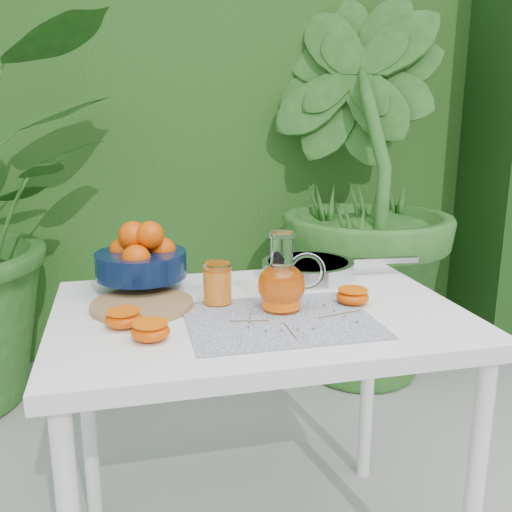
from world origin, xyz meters
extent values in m
cube|color=#174814|center=(0.00, 2.20, 1.25)|extent=(8.00, 1.20, 2.50)
imported|color=#285A1E|center=(0.83, 1.22, 0.89)|extent=(2.26, 2.26, 1.77)
cube|color=white|center=(0.09, 0.06, 0.73)|extent=(1.00, 0.70, 0.04)
cylinder|color=white|center=(0.54, -0.24, 0.35)|extent=(0.04, 0.04, 0.71)
cylinder|color=white|center=(-0.36, 0.36, 0.35)|extent=(0.04, 0.04, 0.71)
cylinder|color=white|center=(0.54, 0.36, 0.35)|extent=(0.04, 0.04, 0.71)
cube|color=#0C1747|center=(0.12, -0.03, 0.75)|extent=(0.44, 0.34, 0.00)
cylinder|color=olive|center=(-0.19, 0.13, 0.76)|extent=(0.25, 0.25, 0.02)
cylinder|color=black|center=(-0.19, 0.28, 0.77)|extent=(0.11, 0.11, 0.04)
cylinder|color=black|center=(-0.19, 0.28, 0.82)|extent=(0.30, 0.30, 0.07)
sphere|color=#E26102|center=(-0.23, 0.32, 0.85)|extent=(0.09, 0.09, 0.08)
sphere|color=#E26102|center=(-0.13, 0.30, 0.85)|extent=(0.09, 0.09, 0.08)
sphere|color=#E26102|center=(-0.20, 0.23, 0.85)|extent=(0.09, 0.09, 0.08)
sphere|color=#E26102|center=(-0.17, 0.35, 0.85)|extent=(0.09, 0.09, 0.08)
sphere|color=#E26102|center=(-0.20, 0.29, 0.90)|extent=(0.09, 0.09, 0.08)
sphere|color=#E26102|center=(-0.16, 0.27, 0.91)|extent=(0.09, 0.09, 0.07)
cylinder|color=white|center=(0.14, 0.04, 0.76)|extent=(0.11, 0.11, 0.01)
ellipsoid|color=white|center=(0.14, 0.04, 0.81)|extent=(0.14, 0.14, 0.11)
cylinder|color=white|center=(0.14, 0.04, 0.90)|extent=(0.06, 0.06, 0.08)
cylinder|color=white|center=(0.14, 0.04, 0.94)|extent=(0.07, 0.07, 0.01)
torus|color=white|center=(0.20, 0.02, 0.85)|extent=(0.09, 0.03, 0.09)
cylinder|color=#D34B04|center=(0.14, 0.04, 0.80)|extent=(0.11, 0.11, 0.08)
cylinder|color=white|center=(-0.01, 0.12, 0.81)|extent=(0.08, 0.08, 0.11)
cylinder|color=orange|center=(-0.01, 0.12, 0.80)|extent=(0.07, 0.07, 0.08)
cylinder|color=orange|center=(-0.01, 0.12, 0.84)|extent=(0.07, 0.07, 0.00)
cylinder|color=#BCBDC1|center=(0.30, 0.30, 0.77)|extent=(0.29, 0.29, 0.05)
cylinder|color=#BBBBC0|center=(0.30, 0.30, 0.80)|extent=(0.26, 0.26, 0.01)
cube|color=#BCBDC1|center=(0.53, 0.28, 0.79)|extent=(0.20, 0.04, 0.02)
ellipsoid|color=#E26102|center=(-0.18, -0.08, 0.77)|extent=(0.11, 0.11, 0.04)
cylinder|color=orange|center=(-0.18, -0.08, 0.79)|extent=(0.10, 0.10, 0.00)
ellipsoid|color=#E26102|center=(-0.24, 0.01, 0.77)|extent=(0.11, 0.11, 0.04)
cylinder|color=orange|center=(-0.24, 0.01, 0.79)|extent=(0.10, 0.10, 0.00)
ellipsoid|color=#E26102|center=(0.33, 0.04, 0.77)|extent=(0.11, 0.11, 0.04)
cylinder|color=orange|center=(0.33, 0.04, 0.79)|extent=(0.10, 0.10, 0.00)
cylinder|color=brown|center=(0.12, -0.11, 0.76)|extent=(0.00, 0.10, 0.00)
sphere|color=#5A6C38|center=(0.06, -0.10, 0.76)|extent=(0.01, 0.01, 0.01)
sphere|color=#5A6C38|center=(0.10, -0.11, 0.76)|extent=(0.01, 0.01, 0.01)
sphere|color=#5A6C38|center=(0.14, -0.11, 0.76)|extent=(0.01, 0.01, 0.01)
sphere|color=#5A6C38|center=(0.17, -0.11, 0.76)|extent=(0.01, 0.01, 0.01)
cylinder|color=brown|center=(0.27, -0.03, 0.76)|extent=(0.12, 0.03, 0.00)
sphere|color=#5A6C38|center=(0.25, 0.03, 0.76)|extent=(0.01, 0.01, 0.01)
sphere|color=#5A6C38|center=(0.26, -0.01, 0.76)|extent=(0.01, 0.01, 0.01)
sphere|color=#5A6C38|center=(0.27, -0.06, 0.76)|extent=(0.01, 0.01, 0.01)
sphere|color=#5A6C38|center=(0.28, -0.10, 0.76)|extent=(0.01, 0.01, 0.01)
cylinder|color=brown|center=(0.04, -0.03, 0.76)|extent=(0.09, 0.02, 0.00)
sphere|color=#5A6C38|center=(0.03, -0.07, 0.76)|extent=(0.01, 0.01, 0.01)
sphere|color=#5A6C38|center=(0.04, -0.04, 0.76)|extent=(0.01, 0.01, 0.01)
sphere|color=#5A6C38|center=(0.05, -0.02, 0.76)|extent=(0.01, 0.01, 0.01)
sphere|color=#5A6C38|center=(0.06, 0.01, 0.76)|extent=(0.01, 0.01, 0.01)
camera|label=1|loc=(-0.23, -1.24, 1.23)|focal=40.00mm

